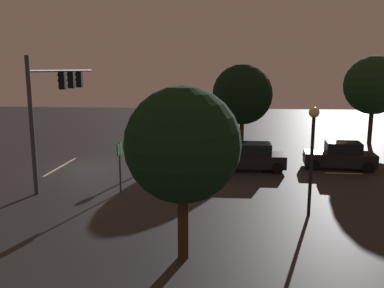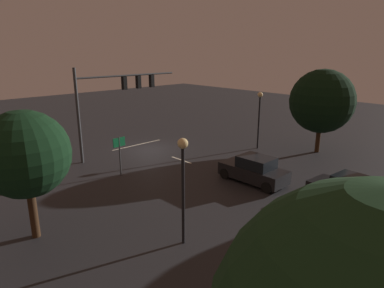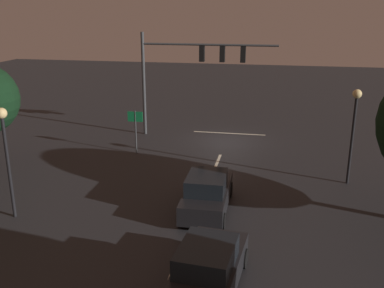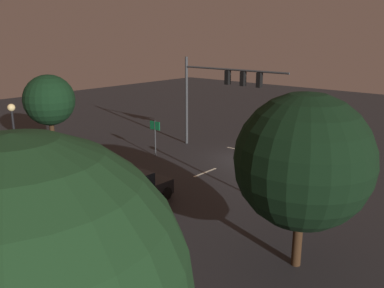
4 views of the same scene
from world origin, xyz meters
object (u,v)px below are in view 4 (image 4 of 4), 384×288
object	(u,v)px
traffic_signal_assembly	(219,86)
route_sign	(155,131)
street_lamp_right_kerb	(14,127)
tree_right_far	(49,100)
street_lamp_left_kerb	(289,147)
car_distant	(39,235)
car_approaching	(132,190)
tree_left_far	(303,161)

from	to	relation	value
traffic_signal_assembly	route_sign	distance (m)	5.73
street_lamp_right_kerb	tree_right_far	bearing A→B (deg)	-47.91
street_lamp_left_kerb	street_lamp_right_kerb	size ratio (longest dim) A/B	1.01
car_distant	street_lamp_right_kerb	size ratio (longest dim) A/B	0.96
traffic_signal_assembly	tree_right_far	bearing A→B (deg)	41.13
street_lamp_left_kerb	car_distant	bearing A→B (deg)	61.14
street_lamp_left_kerb	traffic_signal_assembly	bearing A→B (deg)	-35.68
car_approaching	street_lamp_left_kerb	xyz separation A→B (m)	(-6.43, -4.35, 2.55)
car_approaching	street_lamp_right_kerb	bearing A→B (deg)	15.10
street_lamp_left_kerb	route_sign	distance (m)	12.17
car_approaching	car_distant	world-z (taller)	same
street_lamp_left_kerb	route_sign	size ratio (longest dim) A/B	1.82
car_distant	traffic_signal_assembly	bearing A→B (deg)	-77.18
traffic_signal_assembly	tree_left_far	distance (m)	16.03
car_distant	car_approaching	bearing A→B (deg)	-80.76
car_distant	route_sign	world-z (taller)	route_sign
car_distant	route_sign	bearing A→B (deg)	-63.24
traffic_signal_assembly	tree_right_far	xyz separation A→B (m)	(9.42, 8.23, -1.06)
street_lamp_right_kerb	route_sign	distance (m)	9.42
street_lamp_right_kerb	tree_right_far	world-z (taller)	tree_right_far
car_distant	tree_left_far	xyz separation A→B (m)	(-8.14, -6.01, 3.36)
street_lamp_left_kerb	tree_right_far	bearing A→B (deg)	4.72
car_distant	tree_right_far	world-z (taller)	tree_right_far
car_distant	street_lamp_right_kerb	world-z (taller)	street_lamp_right_kerb
traffic_signal_assembly	car_approaching	xyz separation A→B (m)	(-2.88, 11.03, -4.10)
traffic_signal_assembly	street_lamp_right_kerb	bearing A→B (deg)	69.26
traffic_signal_assembly	car_distant	size ratio (longest dim) A/B	1.98
car_distant	street_lamp_left_kerb	bearing A→B (deg)	-118.86
street_lamp_right_kerb	tree_left_far	distance (m)	17.11
car_approaching	street_lamp_right_kerb	size ratio (longest dim) A/B	0.94
traffic_signal_assembly	car_approaching	bearing A→B (deg)	104.62
traffic_signal_assembly	car_distant	bearing A→B (deg)	102.82
car_approaching	street_lamp_right_kerb	world-z (taller)	street_lamp_right_kerb
tree_right_far	traffic_signal_assembly	bearing A→B (deg)	-138.87
traffic_signal_assembly	route_sign	size ratio (longest dim) A/B	3.40
route_sign	street_lamp_left_kerb	bearing A→B (deg)	168.03
car_distant	route_sign	distance (m)	14.05
street_lamp_left_kerb	street_lamp_right_kerb	bearing A→B (deg)	24.36
car_approaching	tree_right_far	size ratio (longest dim) A/B	0.77
traffic_signal_assembly	street_lamp_left_kerb	bearing A→B (deg)	144.32
tree_left_far	route_sign	bearing A→B (deg)	-24.21
car_distant	route_sign	xyz separation A→B (m)	(6.30, -12.50, 1.09)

